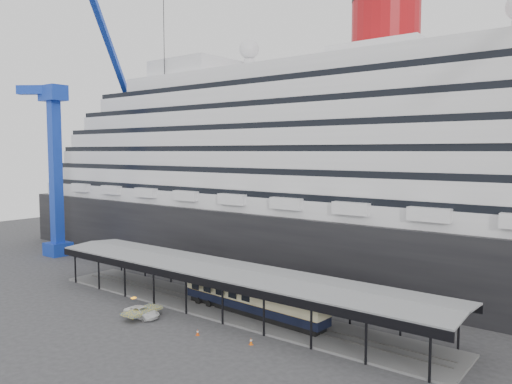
% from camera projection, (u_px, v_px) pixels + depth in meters
% --- Properties ---
extents(ground, '(200.00, 200.00, 0.00)m').
position_uv_depth(ground, '(198.00, 321.00, 56.89)').
color(ground, '#333335').
rests_on(ground, ground).
extents(cruise_ship, '(130.00, 30.00, 43.90)m').
position_uv_depth(cruise_ship, '(337.00, 157.00, 80.58)').
color(cruise_ship, black).
rests_on(cruise_ship, ground).
extents(platform_canopy, '(56.00, 9.18, 5.30)m').
position_uv_depth(platform_canopy, '(227.00, 291.00, 60.64)').
color(platform_canopy, slate).
rests_on(platform_canopy, ground).
extents(crane_blue, '(22.63, 19.19, 47.60)m').
position_uv_depth(crane_blue, '(61.00, 148.00, 91.14)').
color(crane_blue, '#183BB6').
rests_on(crane_blue, ground).
extents(port_truck, '(4.65, 2.33, 1.26)m').
position_uv_depth(port_truck, '(142.00, 312.00, 57.99)').
color(port_truck, white).
rests_on(port_truck, ground).
extents(pullman_carriage, '(20.26, 3.87, 19.77)m').
position_uv_depth(pullman_carriage, '(253.00, 296.00, 58.22)').
color(pullman_carriage, black).
rests_on(pullman_carriage, ground).
extents(traffic_cone_left, '(0.40, 0.40, 0.70)m').
position_uv_depth(traffic_cone_left, '(132.00, 313.00, 58.75)').
color(traffic_cone_left, '#F7330D').
rests_on(traffic_cone_left, ground).
extents(traffic_cone_mid, '(0.35, 0.35, 0.65)m').
position_uv_depth(traffic_cone_mid, '(198.00, 332.00, 52.40)').
color(traffic_cone_mid, '#E64D0C').
rests_on(traffic_cone_mid, ground).
extents(traffic_cone_right, '(0.48, 0.48, 0.73)m').
position_uv_depth(traffic_cone_right, '(251.00, 341.00, 49.85)').
color(traffic_cone_right, '#E55D0C').
rests_on(traffic_cone_right, ground).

